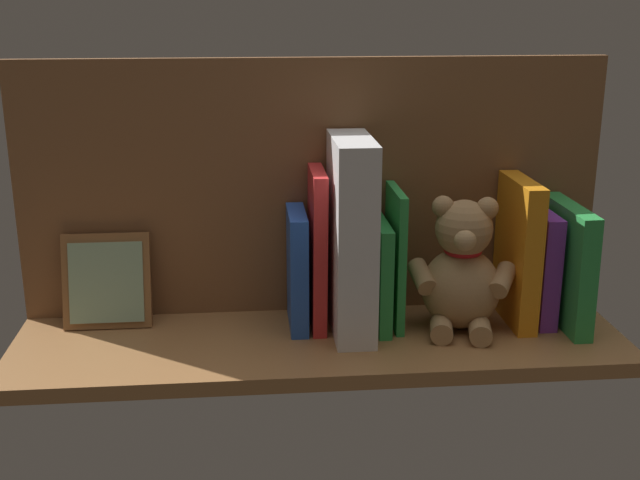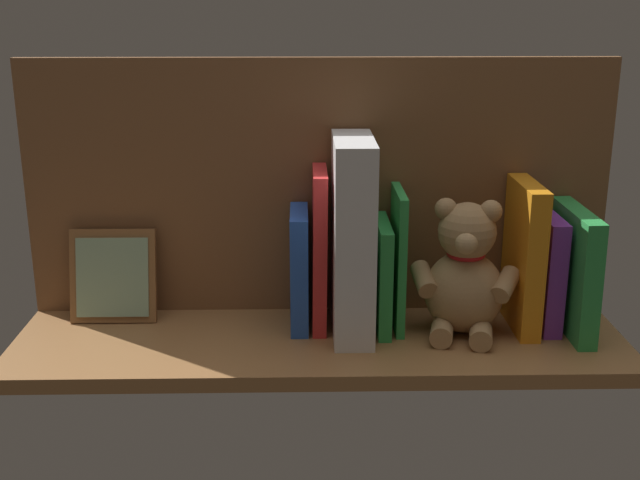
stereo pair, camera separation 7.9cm
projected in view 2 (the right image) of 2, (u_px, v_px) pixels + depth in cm
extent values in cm
cube|color=#9E6B3D|center=(320.00, 342.00, 119.92)|extent=(90.02, 27.13, 2.20)
cube|color=brown|center=(318.00, 188.00, 124.58)|extent=(90.02, 1.50, 39.71)
cube|color=green|center=(574.00, 271.00, 119.32)|extent=(3.09, 16.80, 18.70)
cube|color=purple|center=(545.00, 270.00, 121.48)|extent=(2.74, 12.56, 17.30)
cube|color=orange|center=(524.00, 256.00, 120.02)|extent=(3.01, 13.89, 22.33)
ellipsoid|color=tan|center=(464.00, 292.00, 119.58)|extent=(13.77, 12.83, 12.40)
sphere|color=tan|center=(467.00, 231.00, 116.82)|extent=(8.52, 8.52, 8.52)
sphere|color=tan|center=(491.00, 211.00, 115.29)|extent=(3.29, 3.29, 3.29)
sphere|color=tan|center=(446.00, 209.00, 116.48)|extent=(3.29, 3.29, 3.29)
sphere|color=tan|center=(466.00, 243.00, 113.61)|extent=(3.29, 3.29, 3.29)
cylinder|color=tan|center=(505.00, 284.00, 116.40)|extent=(5.72, 6.70, 4.59)
cylinder|color=tan|center=(424.00, 279.00, 118.58)|extent=(3.68, 6.42, 4.59)
cylinder|color=tan|center=(481.00, 336.00, 115.46)|extent=(4.22, 5.25, 3.29)
cylinder|color=tan|center=(442.00, 333.00, 116.49)|extent=(4.22, 5.25, 3.29)
torus|color=red|center=(466.00, 254.00, 117.82)|extent=(6.74, 6.74, 0.97)
cube|color=green|center=(398.00, 259.00, 120.75)|extent=(1.25, 11.94, 21.06)
cube|color=green|center=(382.00, 275.00, 120.84)|extent=(1.92, 13.09, 16.42)
cube|color=white|center=(353.00, 238.00, 117.22)|extent=(5.77, 16.32, 29.24)
cube|color=red|center=(320.00, 249.00, 120.34)|extent=(2.24, 11.37, 24.11)
cube|color=blue|center=(299.00, 269.00, 121.15)|extent=(2.63, 11.43, 17.94)
cube|color=brown|center=(113.00, 276.00, 124.04)|extent=(13.13, 4.90, 14.31)
cube|color=#8CAD8C|center=(112.00, 277.00, 123.36)|extent=(11.03, 3.49, 11.85)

